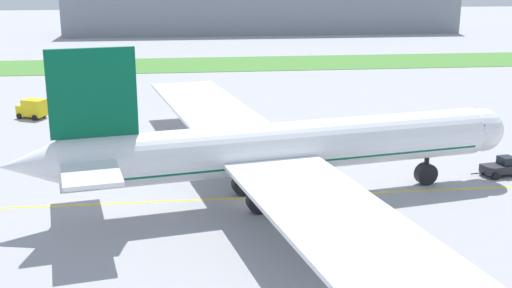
# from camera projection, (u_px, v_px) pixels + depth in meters

# --- Properties ---
(ground_plane) EXTENTS (600.00, 600.00, 0.00)m
(ground_plane) POSITION_uv_depth(u_px,v_px,m) (250.00, 202.00, 67.58)
(ground_plane) COLOR #9E9EA3
(ground_plane) RESTS_ON ground
(apron_taxi_line) EXTENTS (280.00, 0.36, 0.01)m
(apron_taxi_line) POSITION_uv_depth(u_px,v_px,m) (249.00, 198.00, 68.76)
(apron_taxi_line) COLOR yellow
(apron_taxi_line) RESTS_ON ground
(grass_median_strip) EXTENTS (320.00, 24.00, 0.10)m
(grass_median_strip) POSITION_uv_depth(u_px,v_px,m) (207.00, 64.00, 159.49)
(grass_median_strip) COLOR #4C8438
(grass_median_strip) RESTS_ON ground
(airliner_foreground) EXTENTS (52.94, 85.44, 16.55)m
(airliner_foreground) POSITION_uv_depth(u_px,v_px,m) (276.00, 149.00, 66.46)
(airliner_foreground) COLOR white
(airliner_foreground) RESTS_ON ground
(pushback_tug) EXTENTS (6.30, 3.23, 2.25)m
(pushback_tug) POSITION_uv_depth(u_px,v_px,m) (502.00, 167.00, 75.71)
(pushback_tug) COLOR #26262B
(pushback_tug) RESTS_ON ground
(ground_crew_marshaller_front) EXTENTS (0.44, 0.51, 1.68)m
(ground_crew_marshaller_front) POSITION_uv_depth(u_px,v_px,m) (375.00, 245.00, 54.87)
(ground_crew_marshaller_front) COLOR black
(ground_crew_marshaller_front) RESTS_ON ground
(service_truck_baggage_loader) EXTENTS (4.99, 4.13, 3.07)m
(service_truck_baggage_loader) POSITION_uv_depth(u_px,v_px,m) (32.00, 108.00, 103.71)
(service_truck_baggage_loader) COLOR yellow
(service_truck_baggage_loader) RESTS_ON ground
(terminal_building) EXTENTS (136.76, 20.00, 18.00)m
(terminal_building) POSITION_uv_depth(u_px,v_px,m) (264.00, 7.00, 229.66)
(terminal_building) COLOR gray
(terminal_building) RESTS_ON ground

